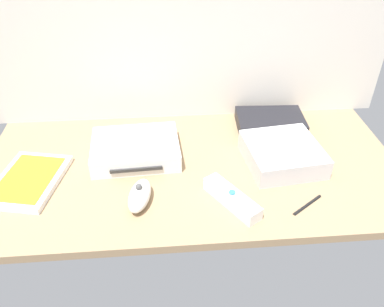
% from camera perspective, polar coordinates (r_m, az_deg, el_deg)
% --- Properties ---
extents(ground_plane, '(1.00, 0.48, 0.02)m').
position_cam_1_polar(ground_plane, '(0.95, 0.00, -2.43)').
color(ground_plane, '#9E7F5B').
rests_on(ground_plane, ground).
extents(back_wall, '(1.10, 0.01, 0.64)m').
position_cam_1_polar(back_wall, '(1.02, -1.22, 21.28)').
color(back_wall, silver).
rests_on(back_wall, ground).
extents(game_console, '(0.22, 0.17, 0.04)m').
position_cam_1_polar(game_console, '(0.97, -8.17, 0.64)').
color(game_console, white).
rests_on(game_console, ground_plane).
extents(mini_computer, '(0.19, 0.19, 0.05)m').
position_cam_1_polar(mini_computer, '(0.96, 13.05, -0.16)').
color(mini_computer, silver).
rests_on(mini_computer, ground_plane).
extents(game_case, '(0.17, 0.21, 0.02)m').
position_cam_1_polar(game_case, '(0.97, -22.60, -3.61)').
color(game_case, white).
rests_on(game_case, ground_plane).
extents(network_router, '(0.19, 0.13, 0.03)m').
position_cam_1_polar(network_router, '(1.10, 11.25, 4.54)').
color(network_router, black).
rests_on(network_router, ground_plane).
extents(remote_wand, '(0.11, 0.14, 0.03)m').
position_cam_1_polar(remote_wand, '(0.84, 5.78, -6.48)').
color(remote_wand, white).
rests_on(remote_wand, ground_plane).
extents(remote_nunchuk, '(0.06, 0.11, 0.05)m').
position_cam_1_polar(remote_nunchuk, '(0.84, -7.59, -6.03)').
color(remote_nunchuk, white).
rests_on(remote_nunchuk, ground_plane).
extents(stylus_pen, '(0.08, 0.06, 0.01)m').
position_cam_1_polar(stylus_pen, '(0.88, 16.39, -7.05)').
color(stylus_pen, black).
rests_on(stylus_pen, ground_plane).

